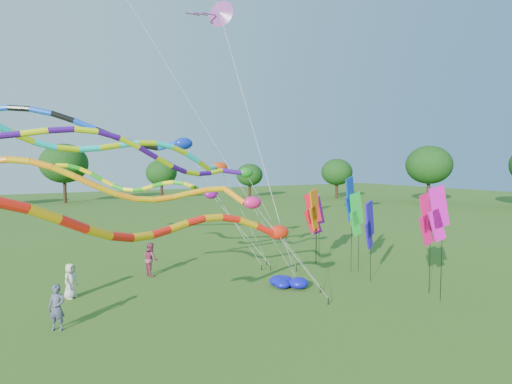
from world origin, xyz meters
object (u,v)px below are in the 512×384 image
tube_kite_red (198,227)px  blue_nylon_heap (285,282)px  person_c (151,259)px  person_a (70,281)px  person_b (57,308)px  tube_kite_orange (158,190)px

tube_kite_red → blue_nylon_heap: (5.97, 3.38, -3.66)m
blue_nylon_heap → person_c: (-5.15, 5.39, 0.66)m
person_a → person_b: (-0.90, -3.79, 0.05)m
person_a → person_b: size_ratio=0.94×
tube_kite_orange → person_a: tube_kite_orange is taller
tube_kite_red → person_b: size_ratio=7.91×
tube_kite_orange → person_a: 6.94m
blue_nylon_heap → person_c: size_ratio=0.93×
tube_kite_orange → person_b: bearing=-179.8°
tube_kite_red → person_c: tube_kite_red is taller
person_c → blue_nylon_heap: bearing=-138.7°
blue_nylon_heap → person_c: person_c is taller
tube_kite_red → person_c: size_ratio=7.48×
tube_kite_orange → person_b: 5.64m
blue_nylon_heap → person_b: size_ratio=0.98×
tube_kite_red → person_b: tube_kite_red is taller
person_b → person_c: bearing=82.4°
tube_kite_red → tube_kite_orange: (-0.78, 1.99, 1.22)m
tube_kite_orange → blue_nylon_heap: tube_kite_orange is taller
blue_nylon_heap → person_b: 10.34m
person_a → person_c: 4.74m
tube_kite_red → person_c: (0.83, 8.76, -3.00)m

